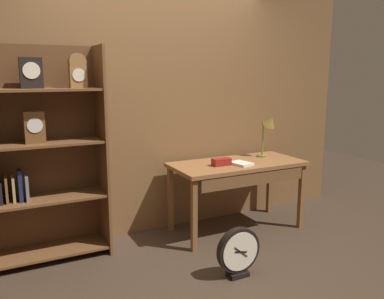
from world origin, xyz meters
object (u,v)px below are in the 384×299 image
workbench (239,170)px  toolbox_small (221,162)px  open_repair_manual (241,164)px  round_clock_large (238,252)px  desk_lamp (269,128)px  bookshelf (35,153)px

workbench → toolbox_small: toolbox_small is taller
workbench → open_repair_manual: bearing=-108.7°
workbench → open_repair_manual: open_repair_manual is taller
round_clock_large → toolbox_small: bearing=68.7°
open_repair_manual → workbench: bearing=58.8°
workbench → round_clock_large: bearing=-122.9°
desk_lamp → bookshelf: bearing=176.9°
bookshelf → desk_lamp: size_ratio=4.06×
desk_lamp → toolbox_small: desk_lamp is taller
toolbox_small → workbench: bearing=5.9°
open_repair_manual → round_clock_large: (-0.52, -0.75, -0.54)m
open_repair_manual → desk_lamp: bearing=9.5°
round_clock_large → open_repair_manual: bearing=55.6°
bookshelf → round_clock_large: size_ratio=4.50×
open_repair_manual → round_clock_large: size_ratio=0.52×
workbench → toolbox_small: 0.26m
bookshelf → open_repair_manual: (1.93, -0.33, -0.23)m
toolbox_small → round_clock_large: toolbox_small is taller
toolbox_small → open_repair_manual: toolbox_small is taller
round_clock_large → bookshelf: bearing=142.5°
workbench → open_repair_manual: 0.13m
workbench → desk_lamp: desk_lamp is taller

